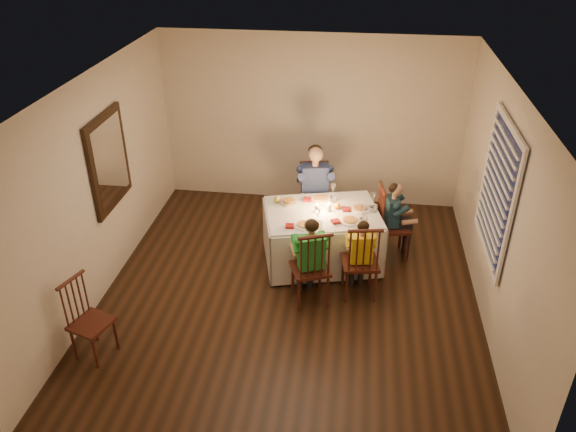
# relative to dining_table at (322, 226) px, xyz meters

# --- Properties ---
(ground) EXTENTS (5.00, 5.00, 0.00)m
(ground) POSITION_rel_dining_table_xyz_m (-0.32, -0.74, -0.54)
(ground) COLOR black
(ground) RESTS_ON ground
(wall_left) EXTENTS (0.02, 5.00, 2.60)m
(wall_left) POSITION_rel_dining_table_xyz_m (-2.57, -0.74, 0.76)
(wall_left) COLOR beige
(wall_left) RESTS_ON ground
(wall_right) EXTENTS (0.02, 5.00, 2.60)m
(wall_right) POSITION_rel_dining_table_xyz_m (1.93, -0.74, 0.76)
(wall_right) COLOR beige
(wall_right) RESTS_ON ground
(wall_back) EXTENTS (4.50, 0.02, 2.60)m
(wall_back) POSITION_rel_dining_table_xyz_m (-0.32, 1.76, 0.76)
(wall_back) COLOR beige
(wall_back) RESTS_ON ground
(ceiling) EXTENTS (5.00, 5.00, 0.00)m
(ceiling) POSITION_rel_dining_table_xyz_m (-0.32, -0.74, 2.06)
(ceiling) COLOR white
(ceiling) RESTS_ON wall_back
(dining_table) EXTENTS (1.66, 1.37, 0.72)m
(dining_table) POSITION_rel_dining_table_xyz_m (0.00, 0.00, 0.00)
(dining_table) COLOR white
(dining_table) RESTS_ON ground
(chair_adult) EXTENTS (0.49, 0.47, 1.03)m
(chair_adult) POSITION_rel_dining_table_xyz_m (-0.16, 0.76, -0.54)
(chair_adult) COLOR #35140E
(chair_adult) RESTS_ON ground
(chair_near_left) EXTENTS (0.54, 0.53, 1.03)m
(chair_near_left) POSITION_rel_dining_table_xyz_m (-0.07, -0.85, -0.54)
(chair_near_left) COLOR #35140E
(chair_near_left) RESTS_ON ground
(chair_near_right) EXTENTS (0.49, 0.47, 1.03)m
(chair_near_right) POSITION_rel_dining_table_xyz_m (0.51, -0.64, -0.54)
(chair_near_right) COLOR #35140E
(chair_near_right) RESTS_ON ground
(chair_end) EXTENTS (0.47, 0.49, 1.03)m
(chair_end) POSITION_rel_dining_table_xyz_m (0.92, 0.26, -0.54)
(chair_end) COLOR #35140E
(chair_end) RESTS_ON ground
(chair_extra) EXTENTS (0.47, 0.48, 0.93)m
(chair_extra) POSITION_rel_dining_table_xyz_m (-2.22, -2.05, -0.54)
(chair_extra) COLOR #35140E
(chair_extra) RESTS_ON ground
(adult) EXTENTS (0.57, 0.54, 1.32)m
(adult) POSITION_rel_dining_table_xyz_m (-0.16, 0.76, -0.54)
(adult) COLOR navy
(adult) RESTS_ON ground
(child_green) EXTENTS (0.49, 0.48, 1.14)m
(child_green) POSITION_rel_dining_table_xyz_m (-0.07, -0.85, -0.54)
(child_green) COLOR green
(child_green) RESTS_ON ground
(child_yellow) EXTENTS (0.39, 0.36, 1.04)m
(child_yellow) POSITION_rel_dining_table_xyz_m (0.51, -0.64, -0.54)
(child_yellow) COLOR yellow
(child_yellow) RESTS_ON ground
(child_teal) EXTENTS (0.39, 0.41, 1.08)m
(child_teal) POSITION_rel_dining_table_xyz_m (0.92, 0.26, -0.54)
(child_teal) COLOR #1A3643
(child_teal) RESTS_ON ground
(setting_adult) EXTENTS (0.32, 0.32, 0.02)m
(setting_adult) POSITION_rel_dining_table_xyz_m (-0.05, 0.31, 0.23)
(setting_adult) COLOR white
(setting_adult) RESTS_ON dining_table
(setting_green) EXTENTS (0.32, 0.32, 0.02)m
(setting_green) POSITION_rel_dining_table_xyz_m (-0.19, -0.39, 0.23)
(setting_green) COLOR white
(setting_green) RESTS_ON dining_table
(setting_yellow) EXTENTS (0.32, 0.32, 0.02)m
(setting_yellow) POSITION_rel_dining_table_xyz_m (0.36, -0.21, 0.23)
(setting_yellow) COLOR white
(setting_yellow) RESTS_ON dining_table
(setting_teal) EXTENTS (0.32, 0.32, 0.02)m
(setting_teal) POSITION_rel_dining_table_xyz_m (0.47, 0.11, 0.23)
(setting_teal) COLOR white
(setting_teal) RESTS_ON dining_table
(candle_left) EXTENTS (0.06, 0.06, 0.10)m
(candle_left) POSITION_rel_dining_table_xyz_m (-0.07, -0.02, 0.27)
(candle_left) COLOR white
(candle_left) RESTS_ON dining_table
(candle_right) EXTENTS (0.06, 0.06, 0.10)m
(candle_right) POSITION_rel_dining_table_xyz_m (0.08, 0.02, 0.27)
(candle_right) COLOR white
(candle_right) RESTS_ON dining_table
(squash) EXTENTS (0.09, 0.09, 0.09)m
(squash) POSITION_rel_dining_table_xyz_m (-0.60, 0.16, 0.26)
(squash) COLOR gold
(squash) RESTS_ON dining_table
(orange_fruit) EXTENTS (0.08, 0.08, 0.08)m
(orange_fruit) POSITION_rel_dining_table_xyz_m (0.18, 0.10, 0.26)
(orange_fruit) COLOR orange
(orange_fruit) RESTS_ON dining_table
(serving_bowl) EXTENTS (0.24, 0.24, 0.05)m
(serving_bowl) POSITION_rel_dining_table_xyz_m (-0.45, 0.13, 0.24)
(serving_bowl) COLOR white
(serving_bowl) RESTS_ON dining_table
(wall_mirror) EXTENTS (0.06, 0.95, 1.15)m
(wall_mirror) POSITION_rel_dining_table_xyz_m (-2.53, -0.44, 0.96)
(wall_mirror) COLOR black
(wall_mirror) RESTS_ON wall_left
(window_blinds) EXTENTS (0.07, 1.34, 1.54)m
(window_blinds) POSITION_rel_dining_table_xyz_m (1.89, -0.64, 0.96)
(window_blinds) COLOR #0D1334
(window_blinds) RESTS_ON wall_right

